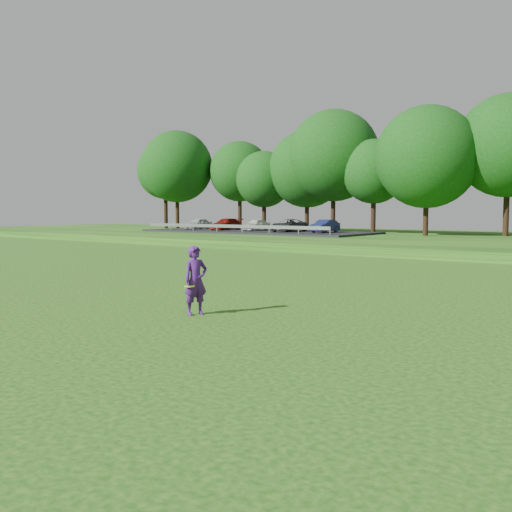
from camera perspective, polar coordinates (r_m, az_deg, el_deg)
The scene contains 5 objects.
ground at distance 17.03m, azimuth -3.39°, elevation -5.00°, with size 140.00×140.00×0.00m, color #11420C.
berm at distance 48.04m, azimuth 24.18°, elevation 1.16°, with size 130.00×30.00×0.60m, color #11420C.
walking_path at distance 34.61m, azimuth 18.81°, elevation -0.32°, with size 130.00×1.60×0.04m, color gray.
parking_lot at distance 57.40m, azimuth -0.06°, elevation 2.79°, with size 24.00×9.00×1.38m.
woman at distance 15.55m, azimuth -6.06°, elevation -2.45°, with size 0.64×0.79×1.88m.
Camera 1 is at (10.99, -12.70, 2.84)m, focal length 40.00 mm.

